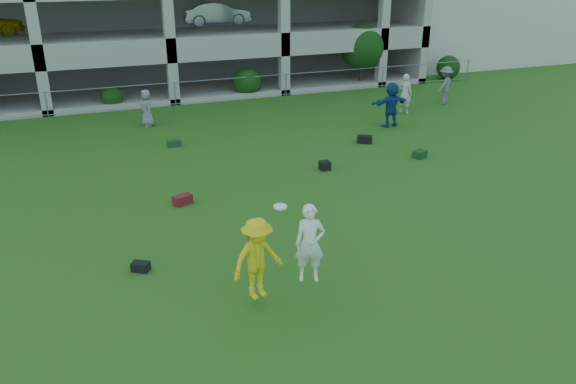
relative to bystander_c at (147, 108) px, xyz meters
name	(u,v)px	position (x,y,z in m)	size (l,w,h in m)	color
ground	(353,299)	(1.91, -15.60, -0.81)	(100.00, 100.00, 0.00)	#235114
bystander_c	(147,108)	(0.00, 0.00, 0.00)	(0.79, 0.52, 1.62)	gray
bystander_d	(391,105)	(9.89, -4.03, 0.16)	(1.81, 0.58, 1.95)	navy
bystander_e	(405,94)	(11.76, -2.23, 0.13)	(0.69, 0.45, 1.88)	silver
bystander_f	(445,85)	(14.69, -1.36, 0.13)	(1.22, 0.70, 1.89)	slate
bag_red_a	(183,200)	(-0.41, -9.14, -0.67)	(0.55, 0.30, 0.28)	#550E1F
bag_black_b	(141,267)	(-2.16, -12.67, -0.70)	(0.40, 0.25, 0.22)	black
bag_green_c	(420,154)	(8.66, -8.13, -0.68)	(0.50, 0.35, 0.26)	#13341A
crate_d	(325,165)	(4.84, -8.00, -0.66)	(0.35, 0.35, 0.30)	black
bag_black_e	(365,139)	(7.66, -5.77, -0.66)	(0.60, 0.30, 0.30)	black
bag_green_g	(174,143)	(0.48, -3.37, -0.69)	(0.50, 0.30, 0.25)	#143922
frisbee_contest	(271,255)	(0.22, -15.07, 0.34)	(2.12, 0.92, 2.09)	yellow
fence	(175,93)	(1.91, 3.40, -0.20)	(36.06, 0.06, 1.20)	gray
shrub_row	(257,67)	(6.50, 4.10, 0.70)	(34.38, 2.52, 3.50)	#163D11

